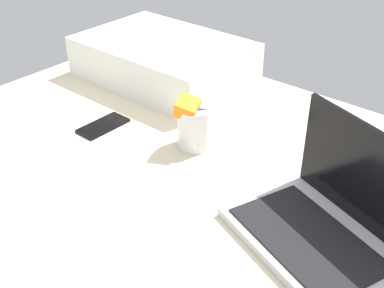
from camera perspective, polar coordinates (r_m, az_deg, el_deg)
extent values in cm
cube|color=beige|center=(110.91, 0.71, -12.52)|extent=(180.00, 140.00, 18.00)
cube|color=#B7BABC|center=(102.40, 13.49, -10.53)|extent=(38.91, 32.98, 2.00)
cube|color=black|center=(100.79, 12.93, -10.34)|extent=(33.09, 25.97, 0.40)
cube|color=black|center=(102.13, 18.92, -3.41)|extent=(31.31, 12.34, 21.00)
cylinder|color=silver|center=(126.41, 0.34, 1.94)|extent=(9.00, 9.00, 11.00)
cube|color=blue|center=(127.19, 0.46, 0.96)|extent=(5.99, 6.17, 5.18)
cube|color=red|center=(126.00, 0.58, 1.74)|extent=(5.77, 6.11, 6.64)
cube|color=red|center=(125.62, 0.31, 2.74)|extent=(7.64, 7.21, 6.10)
cube|color=blue|center=(124.36, 0.57, 3.52)|extent=(6.12, 6.44, 4.52)
cube|color=orange|center=(122.39, -0.55, 4.13)|extent=(7.63, 7.33, 6.72)
cube|color=black|center=(139.37, -10.03, 2.06)|extent=(6.93, 14.06, 0.80)
cube|color=white|center=(163.30, -3.21, 9.48)|extent=(52.00, 36.00, 13.00)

